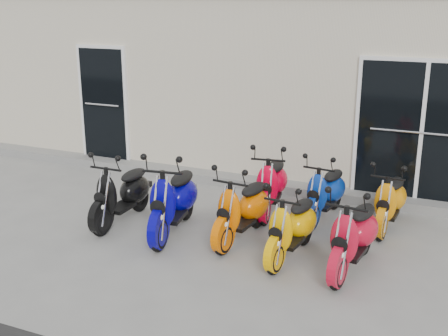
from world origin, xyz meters
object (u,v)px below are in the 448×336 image
Objects in this scene: scooter_front_black at (121,185)px; scooter_front_blue at (173,191)px; scooter_back_red at (272,176)px; scooter_front_orange_a at (242,201)px; scooter_front_red at (354,226)px; scooter_back_blue at (326,185)px; scooter_back_yellow at (391,193)px; scooter_front_orange_b at (292,218)px.

scooter_front_black is 0.89m from scooter_front_blue.
scooter_back_red is at bearing 44.59° from scooter_front_blue.
scooter_front_orange_a is (0.95, 0.18, -0.06)m from scooter_front_blue.
scooter_back_blue is (-0.70, 1.49, -0.04)m from scooter_front_red.
scooter_front_orange_a reaches higher than scooter_back_yellow.
scooter_back_blue is (0.84, 1.19, -0.03)m from scooter_front_orange_a.
scooter_front_orange_a is 1.06× the size of scooter_front_orange_b.
scooter_back_blue is at bearing 60.28° from scooter_front_orange_a.
scooter_back_blue is at bearing 28.59° from scooter_front_blue.
scooter_front_blue is 2.26m from scooter_back_blue.
scooter_front_black is at bearing -170.73° from scooter_front_orange_a.
scooter_front_blue is 1.09× the size of scooter_back_red.
scooter_front_blue is at bearing -135.89° from scooter_back_blue.
scooter_back_red reaches higher than scooter_back_yellow.
scooter_back_yellow is (3.59, 1.32, -0.04)m from scooter_front_black.
scooter_back_blue is 0.92m from scooter_back_yellow.
scooter_front_blue is 1.64m from scooter_back_red.
scooter_front_red is at bearing -94.59° from scooter_back_yellow.
scooter_front_orange_a is 0.99× the size of scooter_front_red.
scooter_front_black is 0.91× the size of scooter_front_blue.
scooter_front_red reaches higher than scooter_front_orange_a.
scooter_back_yellow is at bearing 62.05° from scooter_front_orange_b.
scooter_front_orange_a is at bearing 167.04° from scooter_front_orange_b.
scooter_back_yellow is at bearing 18.14° from scooter_front_blue.
scooter_back_blue is at bearing 93.35° from scooter_front_orange_b.
scooter_front_blue reaches higher than scooter_back_red.
scooter_front_red is (2.49, -0.12, -0.05)m from scooter_front_blue.
scooter_back_red is at bearing -169.36° from scooter_back_blue.
scooter_back_blue reaches higher than scooter_back_yellow.
scooter_back_yellow is (0.99, 1.47, -0.01)m from scooter_front_orange_b.
scooter_back_red is at bearing -174.07° from scooter_back_yellow.
scooter_back_red is (0.97, 1.31, -0.05)m from scooter_front_blue.
scooter_back_yellow is (1.74, 0.07, -0.05)m from scooter_back_red.
scooter_back_yellow is (0.92, 0.01, -0.01)m from scooter_back_blue.
scooter_front_blue is at bearing -176.18° from scooter_front_red.
scooter_front_red is 1.51m from scooter_back_yellow.
scooter_front_orange_a is (1.83, 0.12, -0.00)m from scooter_front_black.
scooter_front_blue is 1.17× the size of scooter_back_blue.
scooter_front_black reaches higher than scooter_back_yellow.
scooter_back_red reaches higher than scooter_front_red.
scooter_front_black is 2.98m from scooter_back_blue.
scooter_front_black reaches higher than scooter_back_blue.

